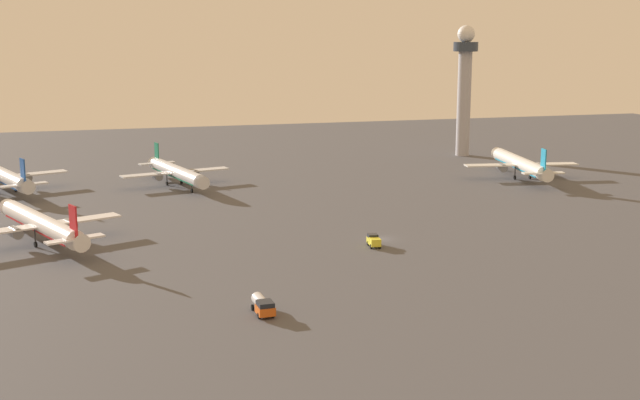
# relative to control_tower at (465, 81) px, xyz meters

# --- Properties ---
(ground_plane) EXTENTS (416.00, 416.00, 0.00)m
(ground_plane) POSITION_rel_control_tower_xyz_m (-64.38, -99.77, -24.29)
(ground_plane) COLOR #4C4C51
(control_tower) EXTENTS (8.00, 8.00, 42.27)m
(control_tower) POSITION_rel_control_tower_xyz_m (0.00, 0.00, 0.00)
(control_tower) COLOR #A8A8B2
(control_tower) RESTS_ON ground
(airplane_taxiway_distant) EXTENTS (30.05, 38.08, 10.24)m
(airplane_taxiway_distant) POSITION_rel_control_tower_xyz_m (-128.87, -85.53, -20.42)
(airplane_taxiway_distant) COLOR white
(airplane_taxiway_distant) RESTS_ON ground
(airplane_terminal_side) EXTENTS (32.07, 41.04, 10.55)m
(airplane_terminal_side) POSITION_rel_control_tower_xyz_m (-3.15, -44.37, -20.31)
(airplane_terminal_side) COLOR silver
(airplane_terminal_side) RESTS_ON ground
(airplane_mid_apron) EXTENTS (29.47, 37.58, 9.76)m
(airplane_mid_apron) POSITION_rel_control_tower_xyz_m (-97.12, -30.32, -20.60)
(airplane_mid_apron) COLOR silver
(airplane_mid_apron) RESTS_ON ground
(airplane_near_gate) EXTENTS (31.42, 39.88, 10.61)m
(airplane_near_gate) POSITION_rel_control_tower_xyz_m (-140.56, -26.57, -20.28)
(airplane_near_gate) COLOR silver
(airplane_near_gate) RESTS_ON ground
(fuel_truck) EXTENTS (2.67, 6.40, 2.35)m
(fuel_truck) POSITION_rel_control_tower_xyz_m (-96.24, -137.51, -22.93)
(fuel_truck) COLOR #D85919
(fuel_truck) RESTS_ON ground
(baggage_tractor) EXTENTS (2.40, 4.32, 2.25)m
(baggage_tractor) POSITION_rel_control_tower_xyz_m (-67.76, -105.10, -23.11)
(baggage_tractor) COLOR yellow
(baggage_tractor) RESTS_ON ground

